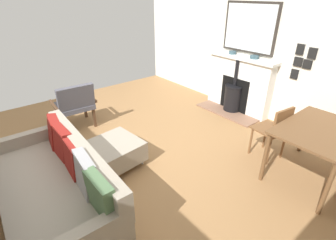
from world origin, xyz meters
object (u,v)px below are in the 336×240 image
mantel_bowl_far (254,57)px  mantel_bowl_near (233,52)px  dining_table (320,135)px  ottoman (115,151)px  fireplace (237,87)px  armchair_accent (75,103)px  sofa (57,185)px  dining_chair_near_fireplace (275,129)px

mantel_bowl_far → mantel_bowl_near: bearing=-90.0°
mantel_bowl_near → mantel_bowl_far: 0.49m
mantel_bowl_far → dining_table: 2.04m
ottoman → fireplace: bearing=-178.1°
mantel_bowl_near → armchair_accent: mantel_bowl_near is taller
fireplace → sofa: fireplace is taller
fireplace → mantel_bowl_far: mantel_bowl_far is taller
armchair_accent → dining_chair_near_fireplace: size_ratio=1.02×
ottoman → dining_table: dining_table is taller
fireplace → mantel_bowl_near: (-0.03, -0.24, 0.64)m
fireplace → mantel_bowl_far: (-0.03, 0.25, 0.64)m
mantel_bowl_near → dining_chair_near_fireplace: 2.03m
fireplace → dining_table: fireplace is taller
ottoman → dining_table: 2.63m
fireplace → mantel_bowl_far: bearing=97.4°
mantel_bowl_far → armchair_accent: (2.86, -1.56, -0.66)m
mantel_bowl_near → ottoman: size_ratio=0.20×
sofa → armchair_accent: (-0.87, -1.74, 0.14)m
mantel_bowl_far → dining_chair_near_fireplace: 1.67m
mantel_bowl_near → armchair_accent: bearing=-20.4°
sofa → ottoman: bearing=-158.7°
sofa → ottoman: 0.94m
mantel_bowl_near → armchair_accent: (2.86, -1.06, -0.66)m
fireplace → dining_table: 2.19m
fireplace → armchair_accent: fireplace is taller
fireplace → mantel_bowl_near: bearing=-97.7°
sofa → mantel_bowl_far: bearing=-177.2°
fireplace → dining_chair_near_fireplace: fireplace is taller
armchair_accent → dining_table: armchair_accent is taller
armchair_accent → dining_table: 3.73m
sofa → ottoman: size_ratio=2.83×
ottoman → dining_chair_near_fireplace: dining_chair_near_fireplace is taller
mantel_bowl_far → ottoman: mantel_bowl_far is taller
sofa → dining_chair_near_fireplace: 2.86m
dining_table → mantel_bowl_far: bearing=-121.4°
sofa → armchair_accent: size_ratio=2.40×
mantel_bowl_near → armchair_accent: size_ratio=0.17×
sofa → dining_chair_near_fireplace: dining_chair_near_fireplace is taller
ottoman → dining_chair_near_fireplace: bearing=144.6°
fireplace → armchair_accent: 3.11m
mantel_bowl_far → sofa: mantel_bowl_far is taller
fireplace → sofa: bearing=6.7°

